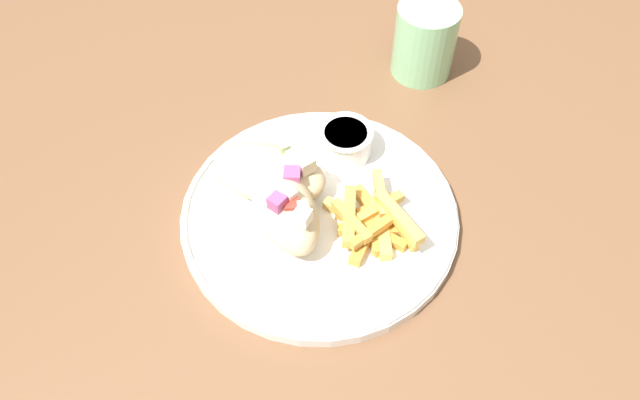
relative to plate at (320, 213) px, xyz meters
The scene contains 7 objects.
table 0.08m from the plate, behind, with size 1.49×1.49×0.74m.
plate is the anchor object (origin of this frame).
pita_sandwich_near 0.05m from the plate, 138.19° to the right, with size 0.13×0.13×0.07m.
pita_sandwich_far 0.07m from the plate, 167.54° to the left, with size 0.13×0.08×0.06m.
fries_pile 0.06m from the plate, ahead, with size 0.12×0.11×0.03m.
sauce_ramekin 0.09m from the plate, 89.64° to the left, with size 0.06×0.06×0.04m.
water_glass 0.28m from the plate, 79.82° to the left, with size 0.08×0.08×0.10m.
Camera 1 is at (0.16, -0.38, 1.31)m, focal length 35.00 mm.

